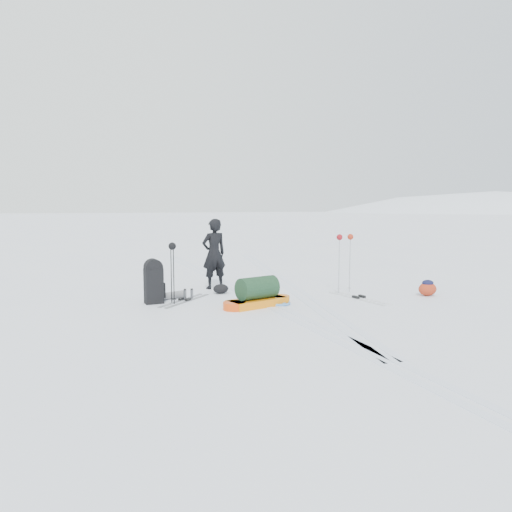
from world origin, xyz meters
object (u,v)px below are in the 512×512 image
object	(u,v)px
skier	(214,254)
expedition_rucksack	(156,282)
pulk_sled	(257,295)
ski_poles_black	(172,254)

from	to	relation	value
skier	expedition_rucksack	distance (m)	2.13
pulk_sled	expedition_rucksack	distance (m)	2.18
skier	expedition_rucksack	bearing A→B (deg)	26.58
expedition_rucksack	ski_poles_black	size ratio (longest dim) A/B	0.73
pulk_sled	skier	bearing A→B (deg)	79.84
pulk_sled	expedition_rucksack	xyz separation A→B (m)	(-1.94, 0.97, 0.20)
skier	expedition_rucksack	world-z (taller)	skier
skier	pulk_sled	distance (m)	2.46
pulk_sled	expedition_rucksack	bearing A→B (deg)	134.04
pulk_sled	ski_poles_black	xyz separation A→B (m)	(-1.62, 0.79, 0.83)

